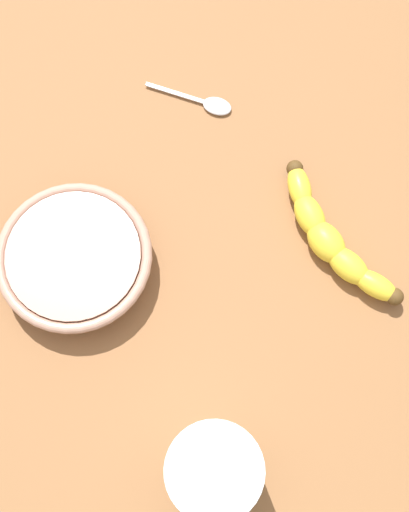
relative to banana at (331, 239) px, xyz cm
name	(u,v)px	position (x,y,z in cm)	size (l,w,h in cm)	color
wooden_tabletop	(234,276)	(-4.83, -10.41, -3.32)	(120.00, 120.00, 3.00)	brown
banana	(331,239)	(0.00, 0.00, 0.00)	(20.54, 7.22, 3.63)	yellow
smoothie_glass	(214,471)	(9.60, -27.04, 3.29)	(9.24, 9.24, 11.08)	silver
ceramic_bowl	(75,259)	(-17.54, -23.13, 0.64)	(17.46, 17.46, 4.09)	tan
teaspoon	(212,105)	(-22.43, 2.14, -1.42)	(10.55, 6.58, 0.80)	silver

